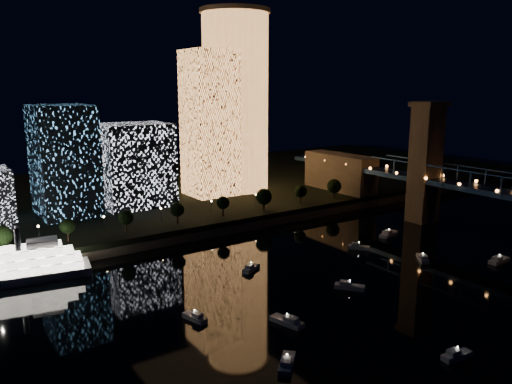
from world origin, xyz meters
TOP-DOWN VIEW (x-y plane):
  - ground at (0.00, 0.00)m, footprint 520.00×520.00m
  - far_bank at (0.00, 160.00)m, footprint 420.00×160.00m
  - seawall at (0.00, 82.00)m, footprint 420.00×6.00m
  - tower_cylindrical at (23.90, 132.18)m, footprint 34.00×34.00m
  - tower_rectangular at (6.44, 127.47)m, footprint 21.18×21.18m
  - midrise_blocks at (-65.38, 127.13)m, footprint 107.63×30.57m
  - motorboats at (-1.35, 9.96)m, footprint 107.24×76.41m
  - esplanade_trees at (-29.40, 88.00)m, footprint 166.63×6.83m
  - street_lamps at (-34.00, 94.00)m, footprint 132.70×0.70m

SIDE VIEW (x-z plane):
  - ground at x=0.00m, z-range 0.00..0.00m
  - motorboats at x=-1.35m, z-range -0.58..2.20m
  - seawall at x=0.00m, z-range 0.00..3.00m
  - far_bank at x=0.00m, z-range 0.00..5.00m
  - street_lamps at x=-34.00m, z-range 6.20..11.85m
  - esplanade_trees at x=-29.40m, z-range 6.01..14.93m
  - midrise_blocks at x=-65.38m, z-range 0.92..44.89m
  - tower_rectangular at x=6.44m, z-range 5.00..72.39m
  - tower_cylindrical at x=23.90m, z-range 5.13..92.04m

